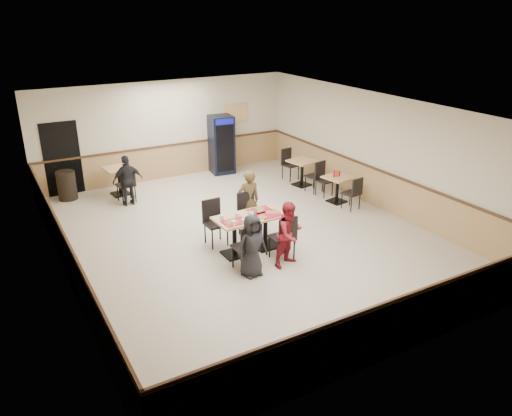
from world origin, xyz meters
TOP-DOWN VIEW (x-y plane):
  - ground at (0.00, 0.00)m, footprint 10.00×10.00m
  - room_shell at (1.78, 2.55)m, footprint 10.00×10.00m
  - main_table at (-0.25, -0.75)m, footprint 1.57×0.81m
  - main_chairs at (-0.31, -0.75)m, footprint 1.41×1.85m
  - diner_woman_left at (-0.74, -1.71)m, footprint 0.66×0.45m
  - diner_woman_right at (0.16, -1.69)m, footprint 0.79×0.68m
  - diner_man_opposite at (0.24, 0.20)m, footprint 0.59×0.43m
  - lone_diner at (-1.77, 3.29)m, footprint 0.81×0.34m
  - tabletop_clutter at (-0.25, -0.82)m, footprint 1.37×0.70m
  - side_table_near at (3.26, 0.66)m, footprint 0.78×0.78m
  - side_table_near_chair_south at (3.26, 0.07)m, footprint 0.49×0.49m
  - side_table_near_chair_north at (3.26, 1.24)m, footprint 0.49×0.49m
  - side_table_far at (3.20, 2.27)m, footprint 0.85×0.85m
  - side_table_far_chair_south at (3.20, 1.65)m, footprint 0.53×0.53m
  - side_table_far_chair_north at (3.20, 2.90)m, footprint 0.53×0.53m
  - condiment_caddy at (3.23, 0.71)m, footprint 0.23×0.06m
  - back_table at (-1.77, 4.20)m, footprint 0.82×0.82m
  - back_table_chair_lone at (-1.77, 3.56)m, footprint 0.52×0.52m
  - pepsi_cooler at (1.67, 4.59)m, footprint 0.78×0.78m
  - trash_bin at (-3.15, 4.55)m, footprint 0.51×0.51m

SIDE VIEW (x-z plane):
  - ground at x=0.00m, z-range 0.00..0.00m
  - trash_bin at x=-3.15m, z-range 0.00..0.81m
  - side_table_near_chair_south at x=3.26m, z-range 0.00..0.92m
  - side_table_near_chair_north at x=3.26m, z-range 0.00..0.92m
  - side_table_near at x=3.26m, z-range 0.12..0.85m
  - side_table_far_chair_south at x=3.20m, z-range 0.00..0.98m
  - side_table_far_chair_north at x=3.20m, z-range 0.00..0.98m
  - back_table_chair_lone at x=-1.77m, z-range 0.00..1.01m
  - side_table_far at x=3.20m, z-range 0.13..0.90m
  - main_chairs at x=-0.31m, z-range 0.00..1.06m
  - back_table at x=-1.77m, z-range 0.13..0.93m
  - main_table at x=-0.25m, z-range 0.14..0.97m
  - room_shell at x=1.78m, z-range -4.42..5.58m
  - diner_woman_left at x=-0.74m, z-range 0.00..1.30m
  - lone_diner at x=-1.77m, z-range 0.00..1.38m
  - diner_woman_right at x=0.16m, z-range 0.00..1.39m
  - diner_man_opposite at x=0.24m, z-range 0.00..1.52m
  - condiment_caddy at x=3.23m, z-range 0.72..0.92m
  - tabletop_clutter at x=-0.25m, z-range 0.80..0.92m
  - pepsi_cooler at x=1.67m, z-range 0.00..1.85m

